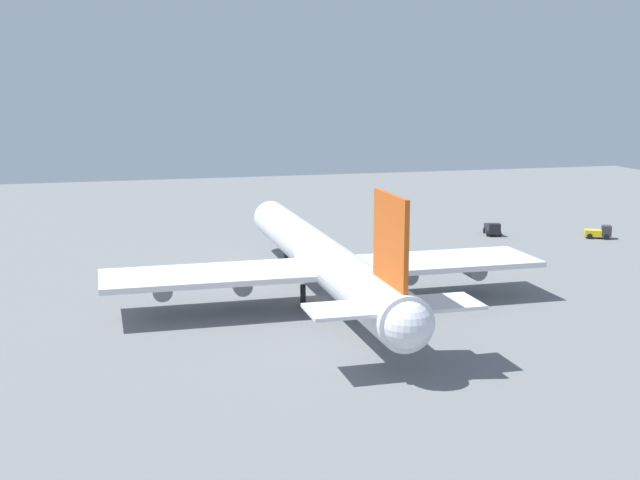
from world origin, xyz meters
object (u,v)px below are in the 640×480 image
at_px(cargo_airplane, 321,258).
at_px(safety_cone_nose, 283,249).
at_px(maintenance_van, 600,232).
at_px(cargo_loader, 492,228).

relative_size(cargo_airplane, safety_cone_nose, 103.01).
distance_m(maintenance_van, safety_cone_nose, 58.19).
height_order(maintenance_van, safety_cone_nose, maintenance_van).
relative_size(maintenance_van, safety_cone_nose, 7.42).
distance_m(maintenance_van, cargo_loader, 19.11).
height_order(cargo_airplane, safety_cone_nose, cargo_airplane).
xyz_separation_m(cargo_airplane, cargo_loader, (36.37, -42.76, -4.39)).
relative_size(cargo_airplane, cargo_loader, 12.23).
distance_m(cargo_loader, safety_cone_nose, 41.07).
xyz_separation_m(cargo_airplane, maintenance_van, (28.17, -60.02, -4.42)).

